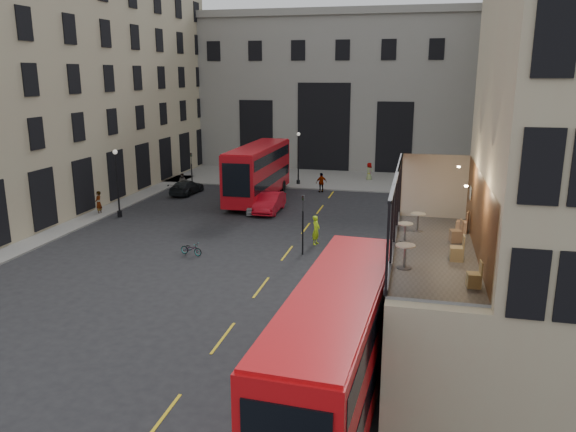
% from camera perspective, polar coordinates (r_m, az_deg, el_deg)
% --- Properties ---
extents(ground, '(140.00, 140.00, 0.00)m').
position_cam_1_polar(ground, '(24.23, -2.03, -12.76)').
color(ground, black).
rests_on(ground, ground).
extents(host_building_main, '(7.26, 11.40, 15.10)m').
position_cam_1_polar(host_building_main, '(21.48, 24.42, 4.37)').
color(host_building_main, tan).
rests_on(host_building_main, ground).
extents(host_frontage, '(3.00, 11.00, 4.50)m').
position_cam_1_polar(host_frontage, '(22.59, 14.25, -9.00)').
color(host_frontage, tan).
rests_on(host_frontage, ground).
extents(cafe_floor, '(3.00, 10.00, 0.10)m').
position_cam_1_polar(cafe_floor, '(21.81, 14.62, -3.44)').
color(cafe_floor, slate).
rests_on(cafe_floor, host_frontage).
extents(building_left, '(14.60, 50.60, 22.00)m').
position_cam_1_polar(building_left, '(52.28, -26.31, 13.27)').
color(building_left, tan).
rests_on(building_left, ground).
extents(gateway, '(35.00, 10.60, 18.00)m').
position_cam_1_polar(gateway, '(69.65, 4.39, 12.92)').
color(gateway, gray).
rests_on(gateway, ground).
extents(building_right, '(16.60, 18.60, 20.00)m').
position_cam_1_polar(building_right, '(62.44, 27.01, 12.22)').
color(building_right, '#A09A81').
rests_on(building_right, ground).
extents(pavement_far, '(40.00, 12.00, 0.12)m').
position_cam_1_polar(pavement_far, '(60.96, 1.84, 3.93)').
color(pavement_far, slate).
rests_on(pavement_far, ground).
extents(pavement_left, '(8.00, 48.00, 0.12)m').
position_cam_1_polar(pavement_left, '(44.32, -26.16, -1.52)').
color(pavement_left, slate).
rests_on(pavement_left, ground).
extents(traffic_light_near, '(0.16, 0.20, 3.80)m').
position_cam_1_polar(traffic_light_near, '(34.57, 1.52, -0.10)').
color(traffic_light_near, black).
rests_on(traffic_light_near, ground).
extents(traffic_light_far, '(0.16, 0.20, 3.80)m').
position_cam_1_polar(traffic_light_far, '(53.71, -9.77, 4.89)').
color(traffic_light_far, black).
rests_on(traffic_light_far, ground).
extents(street_lamp_a, '(0.36, 0.36, 5.33)m').
position_cam_1_polar(street_lamp_a, '(45.79, -16.91, 2.82)').
color(street_lamp_a, black).
rests_on(street_lamp_a, ground).
extents(street_lamp_b, '(0.36, 0.36, 5.33)m').
position_cam_1_polar(street_lamp_b, '(56.71, 1.06, 5.55)').
color(street_lamp_b, black).
rests_on(street_lamp_b, ground).
extents(bus_near, '(3.22, 11.56, 4.56)m').
position_cam_1_polar(bus_near, '(18.52, 4.93, -12.93)').
color(bus_near, red).
rests_on(bus_near, ground).
extents(bus_far, '(2.91, 12.19, 4.86)m').
position_cam_1_polar(bus_far, '(49.99, -3.04, 4.73)').
color(bus_far, '#B10C14').
rests_on(bus_far, ground).
extents(car_a, '(2.28, 4.02, 1.29)m').
position_cam_1_polar(car_a, '(45.75, -3.20, 1.17)').
color(car_a, '#A3A6AB').
rests_on(car_a, ground).
extents(car_b, '(1.73, 4.86, 1.60)m').
position_cam_1_polar(car_b, '(45.79, -1.88, 1.39)').
color(car_b, '#AD0A17').
rests_on(car_b, ground).
extents(car_c, '(2.14, 4.62, 1.31)m').
position_cam_1_polar(car_c, '(53.51, -10.26, 2.90)').
color(car_c, black).
rests_on(car_c, ground).
extents(bicycle, '(1.60, 0.85, 0.80)m').
position_cam_1_polar(bicycle, '(35.55, -9.81, -3.30)').
color(bicycle, gray).
rests_on(bicycle, ground).
extents(cyclist, '(0.63, 0.80, 1.94)m').
position_cam_1_polar(cyclist, '(37.09, 2.86, -1.44)').
color(cyclist, '#C2F219').
rests_on(cyclist, ground).
extents(pedestrian_a, '(0.82, 0.66, 1.63)m').
position_cam_1_polar(pedestrian_a, '(55.38, -10.64, 3.43)').
color(pedestrian_a, gray).
rests_on(pedestrian_a, ground).
extents(pedestrian_b, '(1.35, 1.31, 1.85)m').
position_cam_1_polar(pedestrian_b, '(59.42, -3.36, 4.49)').
color(pedestrian_b, gray).
rests_on(pedestrian_b, ground).
extents(pedestrian_c, '(1.17, 0.99, 1.88)m').
position_cam_1_polar(pedestrian_c, '(53.48, 3.41, 3.41)').
color(pedestrian_c, gray).
rests_on(pedestrian_c, ground).
extents(pedestrian_d, '(0.92, 1.09, 1.90)m').
position_cam_1_polar(pedestrian_d, '(59.91, 8.25, 4.48)').
color(pedestrian_d, gray).
rests_on(pedestrian_d, ground).
extents(pedestrian_e, '(0.52, 0.74, 1.92)m').
position_cam_1_polar(pedestrian_e, '(47.37, -18.69, 1.27)').
color(pedestrian_e, gray).
rests_on(pedestrian_e, ground).
extents(cafe_table_near, '(0.67, 0.67, 0.83)m').
position_cam_1_polar(cafe_table_near, '(19.34, 11.80, -3.67)').
color(cafe_table_near, beige).
rests_on(cafe_table_near, cafe_floor).
extents(cafe_table_mid, '(0.59, 0.59, 0.73)m').
position_cam_1_polar(cafe_table_mid, '(22.47, 11.83, -1.32)').
color(cafe_table_mid, white).
rests_on(cafe_table_mid, cafe_floor).
extents(cafe_table_far, '(0.61, 0.61, 0.76)m').
position_cam_1_polar(cafe_table_far, '(24.02, 13.05, -0.33)').
color(cafe_table_far, silver).
rests_on(cafe_table_far, cafe_floor).
extents(cafe_chair_a, '(0.45, 0.45, 0.84)m').
position_cam_1_polar(cafe_chair_a, '(18.33, 18.39, -6.11)').
color(cafe_chair_a, tan).
rests_on(cafe_chair_a, cafe_floor).
extents(cafe_chair_b, '(0.47, 0.47, 0.93)m').
position_cam_1_polar(cafe_chair_b, '(20.68, 16.80, -3.60)').
color(cafe_chair_b, tan).
rests_on(cafe_chair_b, cafe_floor).
extents(cafe_chair_c, '(0.52, 0.52, 0.89)m').
position_cam_1_polar(cafe_chair_c, '(22.92, 16.72, -1.88)').
color(cafe_chair_c, tan).
rests_on(cafe_chair_c, cafe_floor).
extents(cafe_chair_d, '(0.53, 0.53, 0.91)m').
position_cam_1_polar(cafe_chair_d, '(24.32, 17.29, -0.99)').
color(cafe_chair_d, '#DBA77E').
rests_on(cafe_chair_d, cafe_floor).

